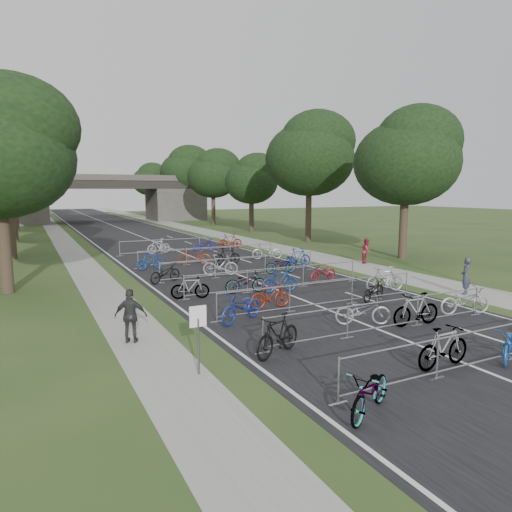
{
  "coord_description": "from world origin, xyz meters",
  "views": [
    {
      "loc": [
        -10.57,
        -7.73,
        4.73
      ],
      "look_at": [
        0.83,
        14.79,
        1.1
      ],
      "focal_mm": 32.0,
      "sensor_mm": 36.0,
      "label": 1
    }
  ],
  "objects_px": {
    "bike_2": "(509,344)",
    "park_sign": "(198,327)",
    "bike_0": "(371,392)",
    "pedestrian_b": "(367,251)",
    "bike_1": "(444,347)",
    "pedestrian_c": "(131,316)",
    "pedestrian_a": "(466,276)",
    "overpass_bridge": "(102,199)"
  },
  "relations": [
    {
      "from": "pedestrian_a",
      "to": "pedestrian_b",
      "type": "xyz_separation_m",
      "value": [
        1.96,
        9.12,
        -0.03
      ]
    },
    {
      "from": "overpass_bridge",
      "to": "pedestrian_b",
      "type": "distance_m",
      "value": 50.59
    },
    {
      "from": "park_sign",
      "to": "bike_0",
      "type": "bearing_deg",
      "value": -55.99
    },
    {
      "from": "pedestrian_c",
      "to": "overpass_bridge",
      "type": "bearing_deg",
      "value": -72.95
    },
    {
      "from": "bike_0",
      "to": "bike_2",
      "type": "height_order",
      "value": "bike_0"
    },
    {
      "from": "pedestrian_b",
      "to": "pedestrian_c",
      "type": "distance_m",
      "value": 19.26
    },
    {
      "from": "bike_1",
      "to": "bike_0",
      "type": "bearing_deg",
      "value": 106.33
    },
    {
      "from": "overpass_bridge",
      "to": "bike_0",
      "type": "distance_m",
      "value": 65.91
    },
    {
      "from": "bike_0",
      "to": "pedestrian_b",
      "type": "xyz_separation_m",
      "value": [
        13.5,
        16.03,
        0.31
      ]
    },
    {
      "from": "bike_1",
      "to": "pedestrian_b",
      "type": "bearing_deg",
      "value": -35.82
    },
    {
      "from": "bike_0",
      "to": "pedestrian_a",
      "type": "relative_size",
      "value": 1.15
    },
    {
      "from": "bike_2",
      "to": "pedestrian_b",
      "type": "bearing_deg",
      "value": 122.73
    },
    {
      "from": "overpass_bridge",
      "to": "bike_2",
      "type": "bearing_deg",
      "value": -88.9
    },
    {
      "from": "park_sign",
      "to": "overpass_bridge",
      "type": "bearing_deg",
      "value": 83.74
    },
    {
      "from": "bike_1",
      "to": "pedestrian_a",
      "type": "xyz_separation_m",
      "value": [
        8.04,
        5.76,
        0.28
      ]
    },
    {
      "from": "bike_1",
      "to": "pedestrian_a",
      "type": "relative_size",
      "value": 1.12
    },
    {
      "from": "overpass_bridge",
      "to": "park_sign",
      "type": "relative_size",
      "value": 16.99
    },
    {
      "from": "bike_2",
      "to": "pedestrian_a",
      "type": "height_order",
      "value": "pedestrian_a"
    },
    {
      "from": "pedestrian_a",
      "to": "pedestrian_b",
      "type": "distance_m",
      "value": 9.33
    },
    {
      "from": "pedestrian_a",
      "to": "pedestrian_c",
      "type": "distance_m",
      "value": 15.07
    },
    {
      "from": "pedestrian_a",
      "to": "overpass_bridge",
      "type": "bearing_deg",
      "value": -112.31
    },
    {
      "from": "bike_2",
      "to": "pedestrian_a",
      "type": "distance_m",
      "value": 8.64
    },
    {
      "from": "bike_1",
      "to": "pedestrian_b",
      "type": "xyz_separation_m",
      "value": [
        10.0,
        14.88,
        0.25
      ]
    },
    {
      "from": "park_sign",
      "to": "bike_2",
      "type": "relative_size",
      "value": 1.0
    },
    {
      "from": "overpass_bridge",
      "to": "bike_0",
      "type": "bearing_deg",
      "value": -93.74
    },
    {
      "from": "bike_0",
      "to": "pedestrian_b",
      "type": "bearing_deg",
      "value": 110.98
    },
    {
      "from": "bike_1",
      "to": "pedestrian_c",
      "type": "height_order",
      "value": "pedestrian_c"
    },
    {
      "from": "overpass_bridge",
      "to": "bike_1",
      "type": "bearing_deg",
      "value": -90.71
    },
    {
      "from": "park_sign",
      "to": "bike_0",
      "type": "distance_m",
      "value": 4.53
    },
    {
      "from": "pedestrian_a",
      "to": "pedestrian_c",
      "type": "relative_size",
      "value": 0.99
    },
    {
      "from": "bike_0",
      "to": "bike_1",
      "type": "relative_size",
      "value": 1.03
    },
    {
      "from": "overpass_bridge",
      "to": "bike_0",
      "type": "relative_size",
      "value": 15.88
    },
    {
      "from": "pedestrian_c",
      "to": "bike_1",
      "type": "bearing_deg",
      "value": 164.76
    },
    {
      "from": "overpass_bridge",
      "to": "pedestrian_a",
      "type": "relative_size",
      "value": 18.28
    },
    {
      "from": "park_sign",
      "to": "bike_2",
      "type": "distance_m",
      "value": 8.64
    },
    {
      "from": "park_sign",
      "to": "pedestrian_b",
      "type": "bearing_deg",
      "value": 37.61
    },
    {
      "from": "overpass_bridge",
      "to": "pedestrian_c",
      "type": "distance_m",
      "value": 59.26
    },
    {
      "from": "overpass_bridge",
      "to": "pedestrian_c",
      "type": "relative_size",
      "value": 18.16
    },
    {
      "from": "park_sign",
      "to": "pedestrian_a",
      "type": "distance_m",
      "value": 14.4
    },
    {
      "from": "pedestrian_a",
      "to": "pedestrian_b",
      "type": "height_order",
      "value": "pedestrian_a"
    },
    {
      "from": "bike_2",
      "to": "pedestrian_a",
      "type": "relative_size",
      "value": 1.08
    },
    {
      "from": "bike_2",
      "to": "park_sign",
      "type": "bearing_deg",
      "value": -140.4
    }
  ]
}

